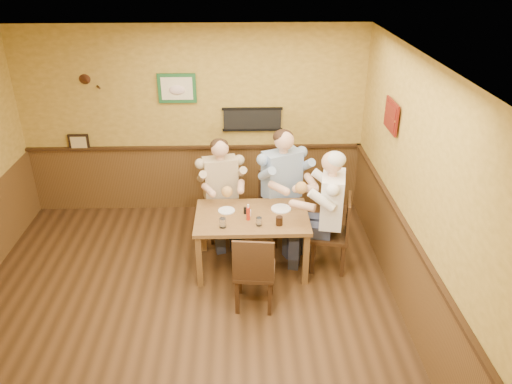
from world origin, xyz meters
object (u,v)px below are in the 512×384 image
chair_back_left (221,207)px  water_glass_mid (259,222)px  chair_back_right (281,207)px  cola_tumbler (279,221)px  pepper_shaker (245,211)px  dining_table (252,222)px  diner_blue_polo (281,192)px  hot_sauce_bottle (248,213)px  salt_shaker (250,213)px  diner_tan_shirt (221,195)px  chair_right_end (330,233)px  chair_near_side (255,269)px  water_glass_left (223,223)px  diner_white_elder (331,218)px

chair_back_left → water_glass_mid: bearing=-76.5°
chair_back_right → water_glass_mid: chair_back_right is taller
chair_back_right → chair_back_left: bearing=148.9°
cola_tumbler → pepper_shaker: size_ratio=1.22×
dining_table → diner_blue_polo: bearing=57.3°
chair_back_left → hot_sauce_bottle: (0.36, -0.85, 0.38)m
dining_table → hot_sauce_bottle: 0.22m
dining_table → hot_sauce_bottle: bearing=-114.3°
water_glass_mid → salt_shaker: (-0.10, 0.23, -0.01)m
diner_tan_shirt → diner_blue_polo: size_ratio=0.91×
chair_back_right → diner_tan_shirt: 0.84m
chair_right_end → diner_blue_polo: 0.92m
chair_right_end → chair_near_side: (-0.97, -0.72, -0.01)m
water_glass_left → salt_shaker: bearing=38.8°
diner_blue_polo → water_glass_left: (-0.77, -0.93, 0.08)m
diner_blue_polo → chair_back_right: bearing=0.0°
cola_tumbler → dining_table: bearing=143.7°
chair_back_right → chair_near_side: 1.47m
water_glass_mid → hot_sauce_bottle: hot_sauce_bottle is taller
diner_blue_polo → pepper_shaker: 0.79m
dining_table → water_glass_mid: size_ratio=13.32×
chair_near_side → salt_shaker: chair_near_side is taller
hot_sauce_bottle → cola_tumbler: bearing=-20.1°
dining_table → diner_blue_polo: diner_blue_polo is taller
diner_tan_shirt → salt_shaker: 0.86m
water_glass_left → water_glass_mid: water_glass_left is taller
dining_table → pepper_shaker: (-0.08, 0.05, 0.14)m
water_glass_mid → pepper_shaker: bearing=119.2°
dining_table → chair_right_end: (0.98, -0.04, -0.16)m
chair_back_left → dining_table: bearing=-74.1°
diner_blue_polo → water_glass_left: size_ratio=12.21×
diner_tan_shirt → diner_white_elder: bearing=-42.1°
diner_tan_shirt → water_glass_left: diner_tan_shirt is taller
diner_tan_shirt → salt_shaker: (0.38, -0.76, 0.13)m
chair_back_right → water_glass_left: 1.24m
chair_right_end → salt_shaker: bearing=-79.5°
dining_table → diner_white_elder: diner_white_elder is taller
diner_blue_polo → cola_tumbler: (-0.10, -0.89, 0.07)m
chair_back_right → pepper_shaker: size_ratio=11.42×
chair_back_right → hot_sauce_bottle: (-0.46, -0.76, 0.33)m
chair_near_side → water_glass_left: chair_near_side is taller
chair_back_right → diner_white_elder: (0.56, -0.69, 0.21)m
cola_tumbler → water_glass_left: bearing=-176.9°
cola_tumbler → salt_shaker: cola_tumbler is taller
water_glass_left → pepper_shaker: 0.42m
chair_near_side → diner_white_elder: (0.97, 0.72, 0.23)m
diner_blue_polo → salt_shaker: diner_blue_polo is taller
water_glass_mid → hot_sauce_bottle: (-0.12, 0.14, 0.04)m
hot_sauce_bottle → pepper_shaker: (-0.04, 0.15, -0.05)m
diner_blue_polo → pepper_shaker: size_ratio=16.32×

